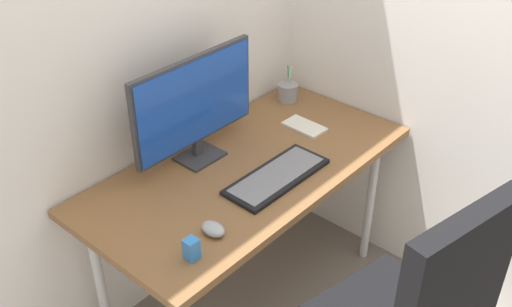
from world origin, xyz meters
name	(u,v)px	position (x,y,z in m)	size (l,w,h in m)	color
ground_plane	(249,296)	(0.00, 0.00, 0.00)	(8.00, 8.00, 0.00)	slate
desk	(247,178)	(0.00, 0.00, 0.68)	(1.39, 0.70, 0.75)	brown
monitor	(195,104)	(-0.09, 0.20, 0.99)	(0.61, 0.14, 0.44)	#333338
keyboard	(277,176)	(0.01, -0.15, 0.76)	(0.46, 0.18, 0.02)	black
mouse	(213,229)	(-0.39, -0.19, 0.77)	(0.06, 0.09, 0.04)	#9EA0A5
pen_holder	(288,92)	(0.55, 0.23, 0.79)	(0.10, 0.10, 0.17)	gray
notebook	(304,126)	(0.39, 0.01, 0.75)	(0.10, 0.19, 0.01)	silver
desk_clamp_accessory	(191,249)	(-0.52, -0.23, 0.79)	(0.04, 0.04, 0.08)	#337FD8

